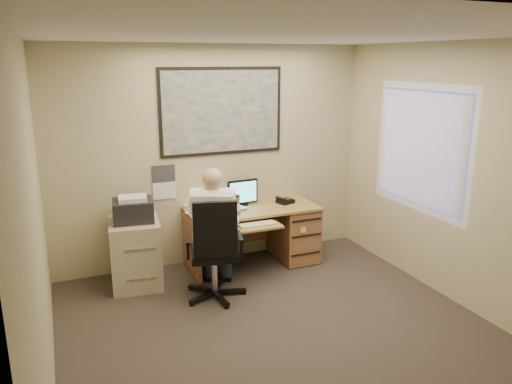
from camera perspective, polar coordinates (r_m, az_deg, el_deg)
name	(u,v)px	position (r m, az deg, el deg)	size (l,w,h in m)	color
room_shell	(295,203)	(4.19, 4.50, -1.26)	(4.00, 4.50, 2.70)	#362F29
desk	(275,227)	(6.38, 2.20, -4.05)	(1.60, 0.97, 1.07)	#A68A47
world_map	(222,111)	(6.16, -3.91, 9.17)	(1.56, 0.03, 1.06)	#1E4C93
wall_calendar	(164,182)	(6.11, -10.47, 1.10)	(0.28, 0.01, 0.42)	white
window_blinds	(421,149)	(5.88, 18.30, 4.74)	(0.06, 1.40, 1.30)	silver
filing_cabinet	(135,247)	(5.86, -13.62, -6.11)	(0.62, 0.71, 1.05)	#BBB497
office_chair	(217,269)	(5.43, -4.47, -8.79)	(0.82, 0.82, 1.15)	black
person	(213,234)	(5.36, -4.96, -4.76)	(0.59, 0.84, 1.43)	white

